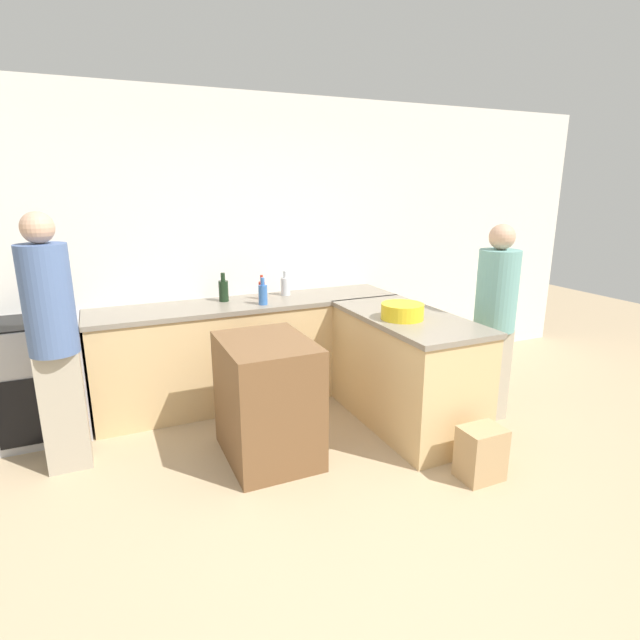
{
  "coord_description": "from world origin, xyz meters",
  "views": [
    {
      "loc": [
        -1.19,
        -2.07,
        1.91
      ],
      "look_at": [
        0.25,
        1.13,
        0.96
      ],
      "focal_mm": 28.0,
      "sensor_mm": 36.0,
      "label": 1
    }
  ],
  "objects_px": {
    "range_oven": "(40,379)",
    "vinegar_bottle_clear": "(285,286)",
    "wine_bottle_dark": "(224,290)",
    "person_by_range": "(53,335)",
    "water_bottle_blue": "(263,294)",
    "person_at_peninsula": "(495,317)",
    "hot_sauce_bottle": "(262,290)",
    "mixing_bowl": "(402,311)",
    "paper_bag": "(481,453)",
    "island_table": "(267,399)"
  },
  "relations": [
    {
      "from": "water_bottle_blue",
      "to": "hot_sauce_bottle",
      "type": "relative_size",
      "value": 1.07
    },
    {
      "from": "island_table",
      "to": "person_by_range",
      "type": "distance_m",
      "value": 1.48
    },
    {
      "from": "range_oven",
      "to": "mixing_bowl",
      "type": "distance_m",
      "value": 2.86
    },
    {
      "from": "range_oven",
      "to": "vinegar_bottle_clear",
      "type": "xyz_separation_m",
      "value": [
        2.08,
        0.12,
        0.54
      ]
    },
    {
      "from": "water_bottle_blue",
      "to": "paper_bag",
      "type": "distance_m",
      "value": 2.15
    },
    {
      "from": "hot_sauce_bottle",
      "to": "person_at_peninsula",
      "type": "height_order",
      "value": "person_at_peninsula"
    },
    {
      "from": "island_table",
      "to": "hot_sauce_bottle",
      "type": "xyz_separation_m",
      "value": [
        0.32,
        1.09,
        0.57
      ]
    },
    {
      "from": "mixing_bowl",
      "to": "person_at_peninsula",
      "type": "xyz_separation_m",
      "value": [
        0.78,
        -0.16,
        -0.09
      ]
    },
    {
      "from": "mixing_bowl",
      "to": "wine_bottle_dark",
      "type": "distance_m",
      "value": 1.6
    },
    {
      "from": "range_oven",
      "to": "mixing_bowl",
      "type": "xyz_separation_m",
      "value": [
        2.6,
        -1.05,
        0.51
      ]
    },
    {
      "from": "wine_bottle_dark",
      "to": "person_at_peninsula",
      "type": "xyz_separation_m",
      "value": [
        1.89,
        -1.32,
        -0.13
      ]
    },
    {
      "from": "wine_bottle_dark",
      "to": "person_by_range",
      "type": "height_order",
      "value": "person_by_range"
    },
    {
      "from": "mixing_bowl",
      "to": "person_at_peninsula",
      "type": "bearing_deg",
      "value": -11.37
    },
    {
      "from": "mixing_bowl",
      "to": "person_by_range",
      "type": "bearing_deg",
      "value": 169.85
    },
    {
      "from": "mixing_bowl",
      "to": "hot_sauce_bottle",
      "type": "distance_m",
      "value": 1.35
    },
    {
      "from": "island_table",
      "to": "water_bottle_blue",
      "type": "height_order",
      "value": "water_bottle_blue"
    },
    {
      "from": "water_bottle_blue",
      "to": "wine_bottle_dark",
      "type": "bearing_deg",
      "value": 136.94
    },
    {
      "from": "person_at_peninsula",
      "to": "wine_bottle_dark",
      "type": "bearing_deg",
      "value": 145.13
    },
    {
      "from": "range_oven",
      "to": "vinegar_bottle_clear",
      "type": "height_order",
      "value": "vinegar_bottle_clear"
    },
    {
      "from": "range_oven",
      "to": "paper_bag",
      "type": "bearing_deg",
      "value": -35.08
    },
    {
      "from": "paper_bag",
      "to": "island_table",
      "type": "bearing_deg",
      "value": 144.24
    },
    {
      "from": "person_by_range",
      "to": "wine_bottle_dark",
      "type": "bearing_deg",
      "value": 29.09
    },
    {
      "from": "hot_sauce_bottle",
      "to": "paper_bag",
      "type": "bearing_deg",
      "value": -65.81
    },
    {
      "from": "wine_bottle_dark",
      "to": "person_by_range",
      "type": "distance_m",
      "value": 1.5
    },
    {
      "from": "wine_bottle_dark",
      "to": "person_at_peninsula",
      "type": "relative_size",
      "value": 0.16
    },
    {
      "from": "hot_sauce_bottle",
      "to": "water_bottle_blue",
      "type": "bearing_deg",
      "value": -105.42
    },
    {
      "from": "water_bottle_blue",
      "to": "paper_bag",
      "type": "xyz_separation_m",
      "value": [
        0.93,
        -1.75,
        -0.83
      ]
    },
    {
      "from": "range_oven",
      "to": "person_by_range",
      "type": "bearing_deg",
      "value": -72.97
    },
    {
      "from": "range_oven",
      "to": "vinegar_bottle_clear",
      "type": "bearing_deg",
      "value": 3.3
    },
    {
      "from": "water_bottle_blue",
      "to": "person_at_peninsula",
      "type": "xyz_separation_m",
      "value": [
        1.61,
        -1.05,
        -0.13
      ]
    },
    {
      "from": "island_table",
      "to": "wine_bottle_dark",
      "type": "height_order",
      "value": "wine_bottle_dark"
    },
    {
      "from": "island_table",
      "to": "person_at_peninsula",
      "type": "bearing_deg",
      "value": -5.31
    },
    {
      "from": "water_bottle_blue",
      "to": "person_by_range",
      "type": "distance_m",
      "value": 1.65
    },
    {
      "from": "mixing_bowl",
      "to": "person_at_peninsula",
      "type": "relative_size",
      "value": 0.2
    },
    {
      "from": "hot_sauce_bottle",
      "to": "person_at_peninsula",
      "type": "xyz_separation_m",
      "value": [
        1.55,
        -1.26,
        -0.12
      ]
    },
    {
      "from": "paper_bag",
      "to": "person_by_range",
      "type": "bearing_deg",
      "value": 153.06
    },
    {
      "from": "wine_bottle_dark",
      "to": "person_at_peninsula",
      "type": "distance_m",
      "value": 2.31
    },
    {
      "from": "wine_bottle_dark",
      "to": "paper_bag",
      "type": "height_order",
      "value": "wine_bottle_dark"
    },
    {
      "from": "water_bottle_blue",
      "to": "island_table",
      "type": "bearing_deg",
      "value": -106.93
    },
    {
      "from": "range_oven",
      "to": "hot_sauce_bottle",
      "type": "distance_m",
      "value": 1.91
    },
    {
      "from": "hot_sauce_bottle",
      "to": "paper_bag",
      "type": "height_order",
      "value": "hot_sauce_bottle"
    },
    {
      "from": "range_oven",
      "to": "island_table",
      "type": "xyz_separation_m",
      "value": [
        1.51,
        -1.04,
        -0.02
      ]
    },
    {
      "from": "range_oven",
      "to": "island_table",
      "type": "relative_size",
      "value": 1.06
    },
    {
      "from": "island_table",
      "to": "person_by_range",
      "type": "height_order",
      "value": "person_by_range"
    },
    {
      "from": "island_table",
      "to": "hot_sauce_bottle",
      "type": "distance_m",
      "value": 1.27
    },
    {
      "from": "island_table",
      "to": "mixing_bowl",
      "type": "distance_m",
      "value": 1.22
    },
    {
      "from": "water_bottle_blue",
      "to": "person_by_range",
      "type": "bearing_deg",
      "value": -163.62
    },
    {
      "from": "person_at_peninsula",
      "to": "person_by_range",
      "type": "bearing_deg",
      "value": 169.55
    },
    {
      "from": "wine_bottle_dark",
      "to": "person_by_range",
      "type": "relative_size",
      "value": 0.14
    },
    {
      "from": "wine_bottle_dark",
      "to": "water_bottle_blue",
      "type": "xyz_separation_m",
      "value": [
        0.28,
        -0.26,
        -0.01
      ]
    }
  ]
}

